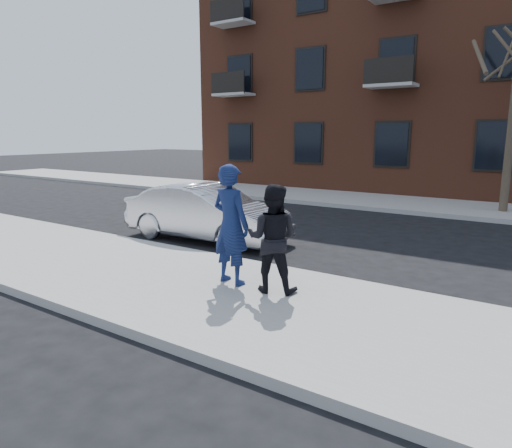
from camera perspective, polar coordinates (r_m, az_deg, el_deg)
The scene contains 9 objects.
ground at distance 8.68m, azimuth -12.02°, elevation -6.75°, with size 100.00×100.00×0.00m, color black.
near_sidewalk at distance 8.50m, azimuth -13.25°, elevation -6.67°, with size 50.00×3.50×0.15m, color gray.
near_curb at distance 9.75m, azimuth -5.49°, elevation -4.08°, with size 50.00×0.10×0.15m, color #999691.
far_sidewalk at distance 18.16m, azimuth 14.29°, elevation 2.80°, with size 50.00×3.50×0.15m, color gray.
far_curb at distance 16.49m, azimuth 12.17°, elevation 2.06°, with size 50.00×0.10×0.15m, color #999691.
apartment_building at distance 24.28m, azimuth 25.47°, elevation 18.56°, with size 24.30×10.30×12.30m.
silver_sedan at distance 11.46m, azimuth -6.27°, elevation 1.46°, with size 1.49×4.28×1.41m, color silver.
man_hoodie at distance 7.59m, azimuth -3.17°, elevation -0.09°, with size 0.79×0.58×2.02m.
man_peacoat at distance 7.22m, azimuth 2.07°, elevation -1.82°, with size 1.00×0.88×1.73m.
Camera 1 is at (5.99, -5.70, 2.66)m, focal length 32.00 mm.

